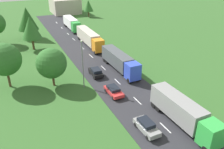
{
  "coord_description": "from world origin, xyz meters",
  "views": [
    {
      "loc": [
        -17.17,
        -4.79,
        20.53
      ],
      "look_at": [
        -1.33,
        29.27,
        2.0
      ],
      "focal_mm": 37.28,
      "sensor_mm": 36.0,
      "label": 1
    }
  ],
  "objects_px": {
    "tree_elm": "(51,63)",
    "truck_second": "(120,61)",
    "truck_third": "(89,38)",
    "distant_building": "(65,6)",
    "truck_lead": "(183,112)",
    "truck_fourth": "(72,23)",
    "car_third": "(114,91)",
    "tree_birch": "(31,28)",
    "tree_ash": "(88,6)",
    "car_fourth": "(96,72)",
    "tree_pine": "(5,60)",
    "lamppost_second": "(83,62)",
    "car_second": "(147,126)",
    "tree_maple": "(27,19)"
  },
  "relations": [
    {
      "from": "lamppost_second",
      "to": "distant_building",
      "type": "xyz_separation_m",
      "value": [
        14.06,
        66.38,
        -1.89
      ]
    },
    {
      "from": "truck_third",
      "to": "car_fourth",
      "type": "relative_size",
      "value": 3.52
    },
    {
      "from": "truck_third",
      "to": "tree_birch",
      "type": "bearing_deg",
      "value": 166.5
    },
    {
      "from": "truck_fourth",
      "to": "car_third",
      "type": "bearing_deg",
      "value": -96.88
    },
    {
      "from": "truck_third",
      "to": "car_second",
      "type": "height_order",
      "value": "truck_third"
    },
    {
      "from": "tree_birch",
      "to": "truck_second",
      "type": "bearing_deg",
      "value": -55.4
    },
    {
      "from": "tree_pine",
      "to": "tree_ash",
      "type": "xyz_separation_m",
      "value": [
        32.45,
        48.24,
        -0.85
      ]
    },
    {
      "from": "tree_maple",
      "to": "tree_elm",
      "type": "bearing_deg",
      "value": -89.72
    },
    {
      "from": "lamppost_second",
      "to": "tree_elm",
      "type": "relative_size",
      "value": 1.25
    },
    {
      "from": "distant_building",
      "to": "lamppost_second",
      "type": "bearing_deg",
      "value": -101.96
    },
    {
      "from": "truck_lead",
      "to": "car_fourth",
      "type": "distance_m",
      "value": 19.85
    },
    {
      "from": "truck_lead",
      "to": "tree_maple",
      "type": "relative_size",
      "value": 1.34
    },
    {
      "from": "tree_elm",
      "to": "truck_second",
      "type": "bearing_deg",
      "value": 2.46
    },
    {
      "from": "car_second",
      "to": "tree_elm",
      "type": "relative_size",
      "value": 0.6
    },
    {
      "from": "truck_fourth",
      "to": "distant_building",
      "type": "distance_m",
      "value": 28.33
    },
    {
      "from": "car_second",
      "to": "tree_birch",
      "type": "bearing_deg",
      "value": 102.76
    },
    {
      "from": "truck_lead",
      "to": "tree_elm",
      "type": "height_order",
      "value": "tree_elm"
    },
    {
      "from": "truck_second",
      "to": "tree_pine",
      "type": "xyz_separation_m",
      "value": [
        -20.96,
        2.32,
        3.09
      ]
    },
    {
      "from": "truck_second",
      "to": "truck_third",
      "type": "xyz_separation_m",
      "value": [
        -0.28,
        17.26,
        0.09
      ]
    },
    {
      "from": "tree_pine",
      "to": "tree_elm",
      "type": "xyz_separation_m",
      "value": [
        7.27,
        -2.9,
        -0.89
      ]
    },
    {
      "from": "truck_fourth",
      "to": "tree_maple",
      "type": "bearing_deg",
      "value": -162.56
    },
    {
      "from": "car_fourth",
      "to": "lamppost_second",
      "type": "distance_m",
      "value": 6.37
    },
    {
      "from": "car_second",
      "to": "tree_pine",
      "type": "relative_size",
      "value": 0.52
    },
    {
      "from": "car_fourth",
      "to": "distant_building",
      "type": "xyz_separation_m",
      "value": [
        10.46,
        63.02,
        2.16
      ]
    },
    {
      "from": "truck_lead",
      "to": "car_second",
      "type": "bearing_deg",
      "value": 170.8
    },
    {
      "from": "truck_lead",
      "to": "tree_ash",
      "type": "bearing_deg",
      "value": 80.51
    },
    {
      "from": "tree_ash",
      "to": "tree_pine",
      "type": "bearing_deg",
      "value": -123.93
    },
    {
      "from": "truck_third",
      "to": "distant_building",
      "type": "xyz_separation_m",
      "value": [
        5.39,
        45.49,
        0.78
      ]
    },
    {
      "from": "truck_second",
      "to": "tree_birch",
      "type": "bearing_deg",
      "value": 124.6
    },
    {
      "from": "car_second",
      "to": "tree_maple",
      "type": "xyz_separation_m",
      "value": [
        -8.5,
        49.13,
        4.88
      ]
    },
    {
      "from": "truck_third",
      "to": "lamppost_second",
      "type": "xyz_separation_m",
      "value": [
        -8.67,
        -20.9,
        2.67
      ]
    },
    {
      "from": "car_third",
      "to": "tree_ash",
      "type": "bearing_deg",
      "value": 74.11
    },
    {
      "from": "tree_birch",
      "to": "tree_elm",
      "type": "bearing_deg",
      "value": -88.59
    },
    {
      "from": "tree_elm",
      "to": "distant_building",
      "type": "xyz_separation_m",
      "value": [
        18.8,
        63.33,
        -1.33
      ]
    },
    {
      "from": "truck_third",
      "to": "truck_fourth",
      "type": "relative_size",
      "value": 1.22
    },
    {
      "from": "tree_pine",
      "to": "tree_ash",
      "type": "height_order",
      "value": "tree_pine"
    },
    {
      "from": "car_third",
      "to": "tree_pine",
      "type": "relative_size",
      "value": 0.52
    },
    {
      "from": "truck_third",
      "to": "car_fourth",
      "type": "height_order",
      "value": "truck_third"
    },
    {
      "from": "car_second",
      "to": "tree_elm",
      "type": "distance_m",
      "value": 20.13
    },
    {
      "from": "truck_third",
      "to": "lamppost_second",
      "type": "relative_size",
      "value": 1.67
    },
    {
      "from": "lamppost_second",
      "to": "tree_ash",
      "type": "height_order",
      "value": "lamppost_second"
    },
    {
      "from": "tree_elm",
      "to": "car_second",
      "type": "bearing_deg",
      "value": -65.09
    },
    {
      "from": "truck_lead",
      "to": "car_third",
      "type": "xyz_separation_m",
      "value": [
        -5.03,
        11.2,
        -1.39
      ]
    },
    {
      "from": "truck_third",
      "to": "tree_birch",
      "type": "xyz_separation_m",
      "value": [
        -13.93,
        3.34,
        3.39
      ]
    },
    {
      "from": "truck_third",
      "to": "tree_maple",
      "type": "bearing_deg",
      "value": 135.54
    },
    {
      "from": "car_fourth",
      "to": "tree_birch",
      "type": "bearing_deg",
      "value": 112.98
    },
    {
      "from": "truck_third",
      "to": "distant_building",
      "type": "bearing_deg",
      "value": 83.24
    },
    {
      "from": "tree_birch",
      "to": "tree_elm",
      "type": "xyz_separation_m",
      "value": [
        0.52,
        -21.19,
        -1.28
      ]
    },
    {
      "from": "tree_elm",
      "to": "tree_ash",
      "type": "xyz_separation_m",
      "value": [
        25.18,
        51.14,
        0.04
      ]
    },
    {
      "from": "truck_third",
      "to": "tree_elm",
      "type": "height_order",
      "value": "tree_elm"
    }
  ]
}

